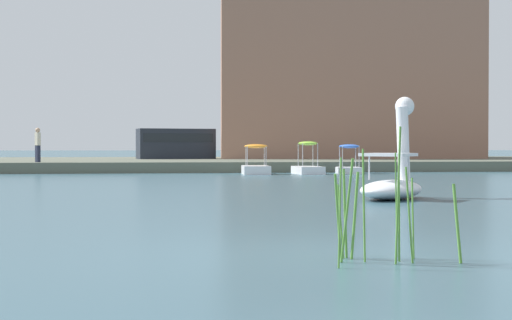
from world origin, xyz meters
TOP-DOWN VIEW (x-y plane):
  - ground_plane at (0.00, 0.00)m, footprint 533.51×533.51m
  - shore_bank_far at (0.00, 40.90)m, footprint 152.79×21.07m
  - swan_boat at (3.79, 9.85)m, footprint 2.68×2.86m
  - pedal_boat_blue at (7.47, 28.50)m, footprint 1.32×2.11m
  - pedal_boat_lime at (5.33, 28.38)m, footprint 1.29×2.36m
  - pedal_boat_orange at (2.73, 28.40)m, footprint 1.42×2.45m
  - person_on_path at (-8.16, 31.79)m, footprint 0.31×0.31m
  - parked_van at (-0.74, 41.85)m, footprint 5.21×2.60m
  - apartment_block at (11.29, 45.36)m, footprint 18.32×13.19m
  - reed_clump_foreground at (0.22, -0.70)m, footprint 1.53×0.86m

SIDE VIEW (x-z plane):
  - ground_plane at x=0.00m, z-range 0.00..0.00m
  - shore_bank_far at x=0.00m, z-range 0.00..0.55m
  - pedal_boat_orange at x=2.73m, z-range -0.32..1.16m
  - pedal_boat_lime at x=5.33m, z-range -0.38..1.23m
  - pedal_boat_blue at x=7.47m, z-range -0.25..1.22m
  - swan_boat at x=3.79m, z-range -0.79..1.90m
  - reed_clump_foreground at x=0.22m, z-range -0.22..1.37m
  - person_on_path at x=-8.16m, z-range 0.62..2.40m
  - parked_van at x=-0.74m, z-range 0.63..2.60m
  - apartment_block at x=11.29m, z-range 0.55..12.14m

